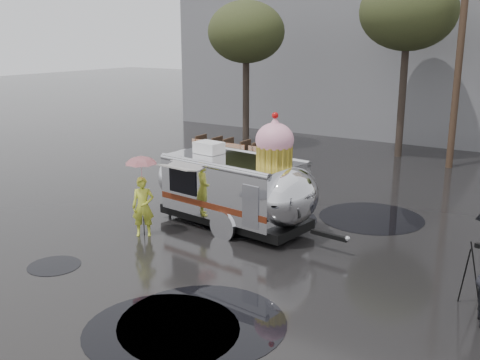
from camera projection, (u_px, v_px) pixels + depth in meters
The scene contains 11 objects.
ground at pixel (200, 266), 13.57m from camera, with size 120.00×120.00×0.00m, color black.
puddles at pixel (251, 249), 14.62m from camera, with size 7.32×11.69×0.01m.
grey_building at pixel (388, 15), 33.46m from camera, with size 22.00×12.00×13.00m, color slate.
utility_pole at pixel (460, 55), 22.40m from camera, with size 1.60×0.28×9.00m.
tree_left at pixel (246, 33), 26.41m from camera, with size 3.64×3.64×6.95m.
tree_mid at pixel (408, 12), 24.10m from camera, with size 4.20×4.20×8.03m.
barricade_row at pixel (236, 150), 24.44m from camera, with size 4.30×0.80×1.00m.
airstream_trailer at pixel (236, 185), 16.06m from camera, with size 6.53×2.69×3.53m.
person_left at pixel (143, 207), 15.43m from camera, with size 0.60×0.40×1.67m, color #C9D538.
umbrella_pink at pixel (141, 168), 15.16m from camera, with size 1.08×1.08×2.29m.
tripod at pixel (475, 269), 11.49m from camera, with size 0.55×0.53×1.35m.
Camera 1 is at (7.72, -10.00, 5.45)m, focal length 42.00 mm.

